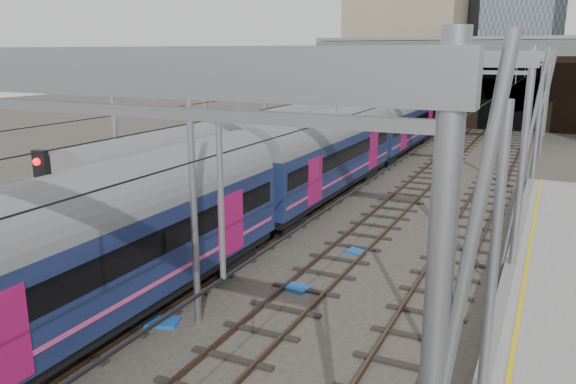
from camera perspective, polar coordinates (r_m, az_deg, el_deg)
The scene contains 11 objects.
ground at distance 15.94m, azimuth -13.29°, elevation -15.69°, with size 160.00×160.00×0.00m, color #38332D.
tracks at distance 28.25m, azimuth 5.90°, elevation -2.06°, with size 14.40×80.00×0.22m.
overhead_line at distance 33.38m, azimuth 10.01°, elevation 11.67°, with size 16.80×80.00×8.00m.
retaining_wall at distance 63.13m, azimuth 18.76°, elevation 10.11°, with size 28.00×2.75×9.00m.
overbridge at distance 57.35m, azimuth 16.83°, elevation 12.88°, with size 28.00×3.00×9.25m.
train_main at distance 37.65m, azimuth 8.25°, elevation 5.78°, with size 2.84×65.72×4.88m.
train_second at distance 39.38m, azimuth 2.82°, elevation 6.07°, with size 2.63×45.61×4.58m.
signal_near_left at distance 15.81m, azimuth -22.88°, elevation -3.37°, with size 0.40×0.49×5.44m.
equip_cover_a at distance 19.29m, azimuth 0.83°, elevation -9.68°, with size 0.87×0.61×0.10m, color blue.
equip_cover_b at distance 17.41m, azimuth -12.64°, elevation -12.78°, with size 0.94×0.66×0.11m, color blue.
equip_cover_c at distance 22.76m, azimuth 6.97°, elevation -6.03°, with size 0.79×0.56×0.09m, color blue.
Camera 1 is at (8.95, -10.65, 7.79)m, focal length 35.00 mm.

